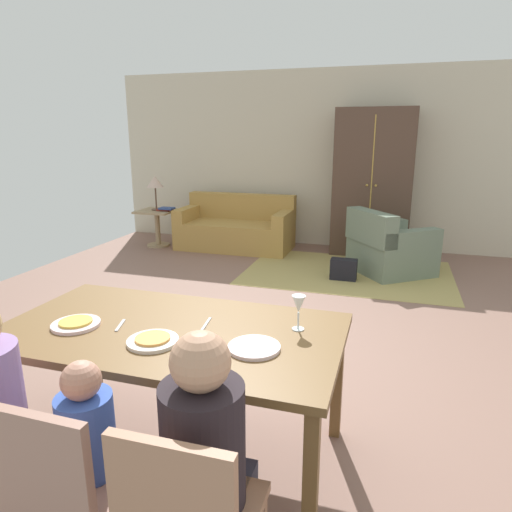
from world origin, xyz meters
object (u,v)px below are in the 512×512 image
(person_child, at_px, (96,469))
(side_table, at_px, (157,223))
(plate_near_child, at_px, (153,341))
(plate_near_woman, at_px, (254,347))
(wine_glass, at_px, (299,306))
(book_lower, at_px, (165,210))
(book_upper, at_px, (167,208))
(dining_chair_child, at_px, (66,487))
(table_lamp, at_px, (155,183))
(couch, at_px, (236,229))
(armoire, at_px, (372,183))
(plate_near_man, at_px, (76,324))
(person_woman, at_px, (208,477))
(dining_table, at_px, (171,340))
(handbag, at_px, (344,269))
(armchair, at_px, (388,249))

(person_child, xyz_separation_m, side_table, (-2.52, 5.04, -0.06))
(plate_near_child, bearing_deg, person_child, -89.96)
(plate_near_woman, bearing_deg, wine_glass, 61.60)
(wine_glass, height_order, book_lower, wine_glass)
(book_upper, bearing_deg, dining_chair_child, -65.89)
(table_lamp, bearing_deg, dining_chair_child, -64.22)
(couch, height_order, armoire, armoire)
(armoire, bearing_deg, plate_near_man, -103.83)
(plate_near_man, distance_m, plate_near_woman, 0.98)
(plate_near_child, bearing_deg, person_woman, -44.93)
(plate_near_man, height_order, dining_chair_child, dining_chair_child)
(couch, bearing_deg, side_table, -168.23)
(plate_near_child, bearing_deg, dining_table, 90.00)
(dining_chair_child, height_order, handbag, dining_chair_child)
(book_lower, bearing_deg, plate_near_child, -62.49)
(plate_near_woman, height_order, person_woman, person_woman)
(armoire, bearing_deg, person_woman, -92.60)
(dining_table, bearing_deg, table_lamp, 119.96)
(dining_chair_child, relative_size, side_table, 1.50)
(armchair, distance_m, side_table, 3.58)
(handbag, bearing_deg, side_table, 163.56)
(armoire, bearing_deg, handbag, -98.43)
(plate_near_man, bearing_deg, couch, 99.44)
(dining_table, relative_size, side_table, 3.07)
(couch, xyz_separation_m, table_lamp, (-1.24, -0.26, 0.71))
(wine_glass, distance_m, side_table, 5.27)
(person_woman, xyz_separation_m, armoire, (0.25, 5.55, 0.54))
(table_lamp, bearing_deg, handbag, -16.44)
(plate_near_child, xyz_separation_m, table_lamp, (-2.52, 4.55, 0.24))
(armoire, relative_size, handbag, 6.56)
(book_upper, bearing_deg, wine_glass, -54.54)
(wine_glass, bearing_deg, book_upper, 125.46)
(dining_table, distance_m, handbag, 3.55)
(table_lamp, xyz_separation_m, handbag, (3.05, -0.90, -0.88))
(dining_table, bearing_deg, side_table, 119.96)
(plate_near_man, distance_m, armchair, 4.36)
(dining_table, xyz_separation_m, armchair, (1.04, 3.94, -0.37))
(plate_near_child, relative_size, armchair, 0.21)
(couch, height_order, side_table, couch)
(plate_near_man, relative_size, person_child, 0.27)
(plate_near_man, relative_size, armchair, 0.21)
(person_child, distance_m, handbag, 4.19)
(wine_glass, xyz_separation_m, person_child, (-0.64, -0.85, -0.46))
(dining_chair_child, height_order, person_woman, person_woman)
(armoire, xyz_separation_m, book_lower, (-3.11, -0.50, -0.46))
(plate_near_child, relative_size, plate_near_woman, 1.00)
(couch, distance_m, armchair, 2.42)
(armoire, relative_size, book_upper, 9.55)
(plate_near_man, xyz_separation_m, wine_glass, (1.13, 0.30, 0.12))
(person_child, bearing_deg, plate_near_child, 90.04)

